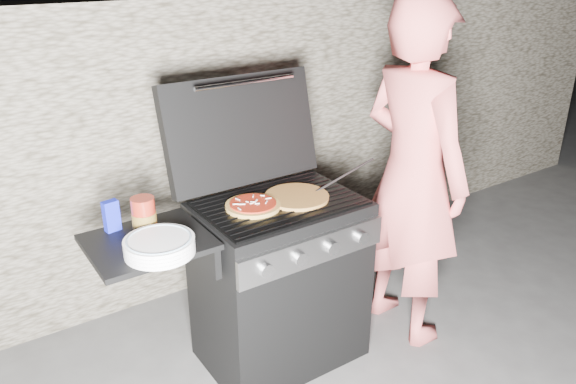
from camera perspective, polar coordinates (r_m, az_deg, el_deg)
ground at (r=3.21m, az=-0.77°, el=-15.97°), size 50.00×50.00×0.00m
stone_wall at (r=3.60m, az=-10.07°, el=4.60°), size 8.00×0.35×1.80m
gas_grill at (r=2.84m, az=-5.13°, el=-10.57°), size 1.34×0.79×0.91m
pizza_topped at (r=2.66m, az=-3.58°, el=-1.30°), size 0.35×0.35×0.03m
pizza_plain at (r=2.76m, az=0.89°, el=-0.48°), size 0.40×0.40×0.02m
sauce_jar at (r=2.50m, az=-14.43°, el=-2.27°), size 0.13×0.13×0.16m
blue_carton at (r=2.56m, az=-17.50°, el=-2.33°), size 0.07×0.05×0.14m
plate_stack at (r=2.33m, az=-12.92°, el=-5.37°), size 0.31×0.31×0.07m
person at (r=3.04m, az=12.55°, el=1.67°), size 0.46×0.69×1.88m
tongs at (r=2.92m, az=5.55°, el=1.62°), size 0.47×0.07×0.09m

